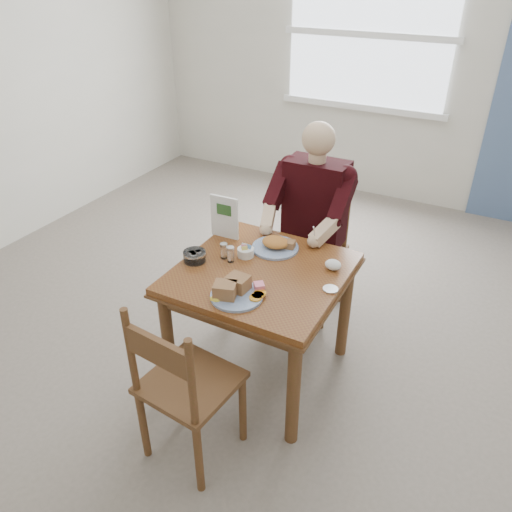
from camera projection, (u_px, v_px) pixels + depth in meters
The scene contains 16 objects.
floor at pixel (261, 369), 3.16m from camera, with size 6.00×6.00×0.00m, color #6E6559.
wall_back at pixel (409, 60), 4.70m from camera, with size 5.50×5.50×0.00m, color beige.
lemon_wedge at pixel (215, 299), 2.51m from camera, with size 0.06×0.04×0.03m, color yellow.
napkin at pixel (333, 265), 2.76m from camera, with size 0.09×0.07×0.06m, color white.
metal_dish at pixel (330, 289), 2.60m from camera, with size 0.08×0.08×0.01m, color silver.
window at pixel (369, 35), 4.73m from camera, with size 1.72×0.04×1.42m.
table at pixel (261, 286), 2.83m from camera, with size 0.92×0.92×0.75m.
chair_far at pixel (313, 248), 3.51m from camera, with size 0.42×0.42×0.95m.
chair_near at pixel (184, 386), 2.39m from camera, with size 0.46×0.46×0.95m.
diner at pixel (311, 211), 3.27m from camera, with size 0.53×0.56×1.39m.
near_plate at pixel (235, 290), 2.54m from camera, with size 0.32×0.32×0.09m.
far_plate at pixel (276, 245), 2.95m from camera, with size 0.32×0.32×0.08m.
caddy at pixel (246, 252), 2.88m from camera, with size 0.10×0.10×0.07m.
shakers at pixel (227, 252), 2.84m from camera, with size 0.11×0.07×0.09m.
creamer at pixel (195, 256), 2.83m from camera, with size 0.17×0.17×0.06m.
menu at pixel (224, 217), 3.02m from camera, with size 0.18×0.02×0.27m.
Camera 1 is at (1.07, -2.07, 2.25)m, focal length 35.00 mm.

